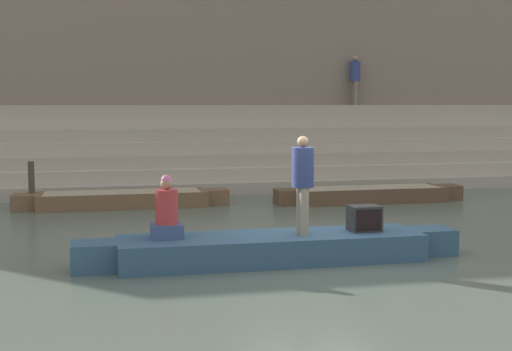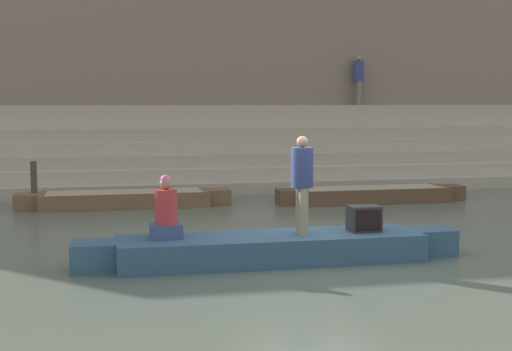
# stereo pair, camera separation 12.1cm
# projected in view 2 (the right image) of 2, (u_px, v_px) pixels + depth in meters

# --- Properties ---
(ground_plane) EXTENTS (120.00, 120.00, 0.00)m
(ground_plane) POSITION_uv_depth(u_px,v_px,m) (312.00, 254.00, 12.79)
(ground_plane) COLOR #566051
(ghat_steps) EXTENTS (36.00, 3.95, 2.63)m
(ghat_steps) POSITION_uv_depth(u_px,v_px,m) (217.00, 158.00, 23.10)
(ghat_steps) COLOR tan
(ghat_steps) RESTS_ON ground
(back_wall) EXTENTS (34.20, 1.28, 8.96)m
(back_wall) POSITION_uv_depth(u_px,v_px,m) (207.00, 52.00, 24.69)
(back_wall) COLOR #7F6B5B
(back_wall) RESTS_ON ground
(rowboat_main) EXTENTS (6.66, 1.39, 0.46)m
(rowboat_main) POSITION_uv_depth(u_px,v_px,m) (271.00, 247.00, 12.17)
(rowboat_main) COLOR #33516B
(rowboat_main) RESTS_ON ground
(person_standing) EXTENTS (0.38, 0.38, 1.69)m
(person_standing) POSITION_uv_depth(u_px,v_px,m) (302.00, 179.00, 12.09)
(person_standing) COLOR gray
(person_standing) RESTS_ON rowboat_main
(person_rowing) EXTENTS (0.53, 0.42, 1.06)m
(person_rowing) POSITION_uv_depth(u_px,v_px,m) (166.00, 213.00, 11.84)
(person_rowing) COLOR #3D4C75
(person_rowing) RESTS_ON rowboat_main
(tv_set) EXTENTS (0.54, 0.43, 0.45)m
(tv_set) POSITION_uv_depth(u_px,v_px,m) (364.00, 218.00, 12.48)
(tv_set) COLOR #2D2D2D
(tv_set) RESTS_ON rowboat_main
(moored_boat_shore) EXTENTS (5.30, 1.22, 0.41)m
(moored_boat_shore) POSITION_uv_depth(u_px,v_px,m) (372.00, 194.00, 19.51)
(moored_boat_shore) COLOR brown
(moored_boat_shore) RESTS_ON ground
(moored_boat_distant) EXTENTS (5.53, 1.22, 0.41)m
(moored_boat_distant) POSITION_uv_depth(u_px,v_px,m) (125.00, 199.00, 18.58)
(moored_boat_distant) COLOR brown
(moored_boat_distant) RESTS_ON ground
(mooring_post) EXTENTS (0.16, 0.16, 1.22)m
(mooring_post) POSITION_uv_depth(u_px,v_px,m) (34.00, 185.00, 18.26)
(mooring_post) COLOR #473828
(mooring_post) RESTS_ON ground
(person_on_steps) EXTENTS (0.37, 0.37, 1.73)m
(person_on_steps) POSITION_uv_depth(u_px,v_px,m) (358.00, 77.00, 25.03)
(person_on_steps) COLOR #756656
(person_on_steps) RESTS_ON ghat_steps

